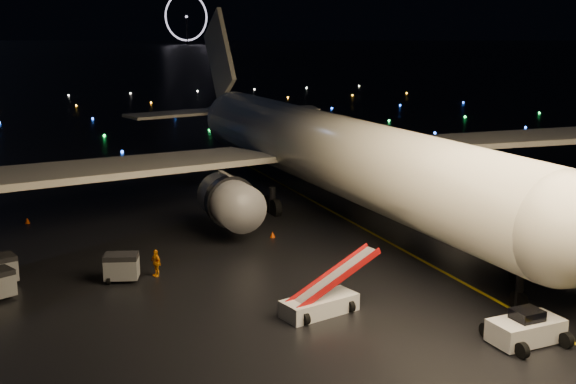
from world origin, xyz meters
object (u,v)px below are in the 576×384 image
Objects in this scene: belt_loader at (320,287)px; airliner at (311,106)px; baggage_cart_0 at (122,267)px; pushback_tug at (526,326)px; crew_c at (156,263)px.

airliner is at bearing 54.41° from belt_loader.
belt_loader is at bearing -27.78° from baggage_cart_0.
pushback_tug is at bearing -55.07° from belt_loader.
belt_loader reaches higher than baggage_cart_0.
belt_loader is 3.12× the size of baggage_cart_0.
belt_loader is (-8.33, 7.43, 0.69)m from pushback_tug.
airliner reaches higher than belt_loader.
crew_c reaches higher than pushback_tug.
pushback_tug is 23.29m from crew_c.
airliner is 25.60m from baggage_cart_0.
airliner is 30.53× the size of baggage_cart_0.
airliner is 9.78× the size of belt_loader.
airliner is at bearing 84.29° from pushback_tug.
crew_c is at bearing 113.46° from belt_loader.
crew_c is (-7.33, 9.80, -0.68)m from belt_loader.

